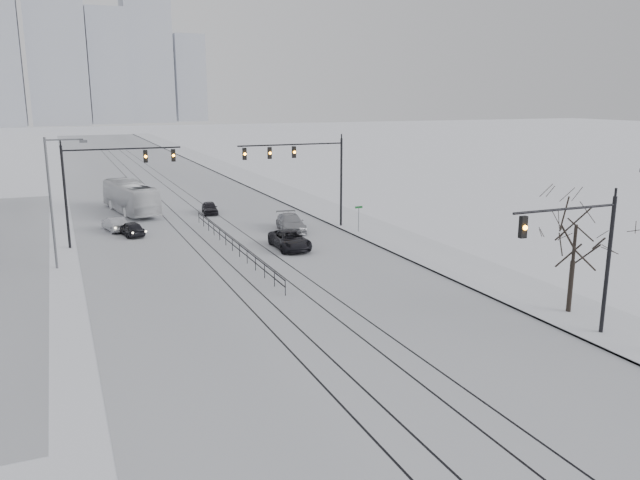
{
  "coord_description": "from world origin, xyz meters",
  "views": [
    {
      "loc": [
        -11.91,
        -15.49,
        11.63
      ],
      "look_at": [
        2.3,
        18.13,
        3.2
      ],
      "focal_mm": 35.0,
      "sensor_mm": 36.0,
      "label": 1
    }
  ],
  "objects_px": {
    "sedan_sb_inner": "(131,229)",
    "box_truck": "(130,198)",
    "traffic_mast_near": "(585,249)",
    "sedan_nb_right": "(291,223)",
    "sedan_nb_far": "(210,208)",
    "bare_tree": "(575,234)",
    "sedan_sb_outer": "(115,224)",
    "sedan_nb_front": "(290,240)"
  },
  "relations": [
    {
      "from": "sedan_nb_front",
      "to": "sedan_nb_right",
      "type": "distance_m",
      "value": 6.58
    },
    {
      "from": "traffic_mast_near",
      "to": "bare_tree",
      "type": "height_order",
      "value": "traffic_mast_near"
    },
    {
      "from": "sedan_sb_inner",
      "to": "sedan_nb_far",
      "type": "height_order",
      "value": "sedan_sb_inner"
    },
    {
      "from": "bare_tree",
      "to": "box_truck",
      "type": "distance_m",
      "value": 44.9
    },
    {
      "from": "traffic_mast_near",
      "to": "sedan_nb_far",
      "type": "relative_size",
      "value": 1.96
    },
    {
      "from": "bare_tree",
      "to": "box_truck",
      "type": "bearing_deg",
      "value": 114.35
    },
    {
      "from": "traffic_mast_near",
      "to": "box_truck",
      "type": "distance_m",
      "value": 46.76
    },
    {
      "from": "sedan_sb_inner",
      "to": "sedan_sb_outer",
      "type": "bearing_deg",
      "value": -77.87
    },
    {
      "from": "sedan_nb_front",
      "to": "bare_tree",
      "type": "bearing_deg",
      "value": -64.43
    },
    {
      "from": "sedan_sb_inner",
      "to": "sedan_nb_far",
      "type": "distance_m",
      "value": 11.35
    },
    {
      "from": "bare_tree",
      "to": "sedan_nb_right",
      "type": "relative_size",
      "value": 1.21
    },
    {
      "from": "sedan_sb_outer",
      "to": "sedan_nb_far",
      "type": "xyz_separation_m",
      "value": [
        9.65,
        4.89,
        -0.02
      ]
    },
    {
      "from": "sedan_sb_inner",
      "to": "sedan_nb_right",
      "type": "bearing_deg",
      "value": 153.84
    },
    {
      "from": "traffic_mast_near",
      "to": "sedan_nb_right",
      "type": "xyz_separation_m",
      "value": [
        -4.11,
        29.1,
        -3.83
      ]
    },
    {
      "from": "traffic_mast_near",
      "to": "sedan_nb_far",
      "type": "bearing_deg",
      "value": 102.36
    },
    {
      "from": "sedan_nb_front",
      "to": "sedan_nb_right",
      "type": "height_order",
      "value": "sedan_nb_right"
    },
    {
      "from": "traffic_mast_near",
      "to": "sedan_sb_outer",
      "type": "bearing_deg",
      "value": 117.64
    },
    {
      "from": "sedan_nb_right",
      "to": "sedan_nb_far",
      "type": "relative_size",
      "value": 1.42
    },
    {
      "from": "sedan_nb_far",
      "to": "box_truck",
      "type": "relative_size",
      "value": 0.32
    },
    {
      "from": "sedan_sb_outer",
      "to": "sedan_nb_right",
      "type": "distance_m",
      "value": 15.58
    },
    {
      "from": "sedan_sb_inner",
      "to": "box_truck",
      "type": "relative_size",
      "value": 0.32
    },
    {
      "from": "bare_tree",
      "to": "sedan_nb_far",
      "type": "bearing_deg",
      "value": 106.8
    },
    {
      "from": "sedan_nb_front",
      "to": "sedan_sb_outer",
      "type": "bearing_deg",
      "value": 135.93
    },
    {
      "from": "sedan_sb_inner",
      "to": "traffic_mast_near",
      "type": "bearing_deg",
      "value": 106.63
    },
    {
      "from": "traffic_mast_near",
      "to": "sedan_nb_right",
      "type": "relative_size",
      "value": 1.38
    },
    {
      "from": "sedan_sb_inner",
      "to": "bare_tree",
      "type": "bearing_deg",
      "value": 112.34
    },
    {
      "from": "bare_tree",
      "to": "sedan_nb_far",
      "type": "xyz_separation_m",
      "value": [
        -11.2,
        37.1,
        -3.88
      ]
    },
    {
      "from": "bare_tree",
      "to": "sedan_sb_outer",
      "type": "relative_size",
      "value": 1.6
    },
    {
      "from": "sedan_sb_inner",
      "to": "sedan_nb_front",
      "type": "distance_m",
      "value": 14.51
    },
    {
      "from": "sedan_sb_outer",
      "to": "box_truck",
      "type": "bearing_deg",
      "value": -117.02
    },
    {
      "from": "sedan_nb_right",
      "to": "sedan_nb_far",
      "type": "height_order",
      "value": "sedan_nb_right"
    },
    {
      "from": "traffic_mast_near",
      "to": "sedan_sb_outer",
      "type": "distance_m",
      "value": 39.94
    },
    {
      "from": "sedan_sb_inner",
      "to": "sedan_nb_right",
      "type": "height_order",
      "value": "sedan_nb_right"
    },
    {
      "from": "traffic_mast_near",
      "to": "sedan_nb_front",
      "type": "xyz_separation_m",
      "value": [
        -6.46,
        22.96,
        -3.86
      ]
    },
    {
      "from": "sedan_sb_inner",
      "to": "sedan_sb_outer",
      "type": "relative_size",
      "value": 0.97
    },
    {
      "from": "bare_tree",
      "to": "sedan_sb_outer",
      "type": "height_order",
      "value": "bare_tree"
    },
    {
      "from": "sedan_sb_inner",
      "to": "box_truck",
      "type": "bearing_deg",
      "value": -107.64
    },
    {
      "from": "sedan_sb_inner",
      "to": "box_truck",
      "type": "xyz_separation_m",
      "value": [
        1.24,
        11.22,
        0.95
      ]
    },
    {
      "from": "sedan_nb_right",
      "to": "sedan_nb_front",
      "type": "bearing_deg",
      "value": -102.09
    },
    {
      "from": "sedan_nb_far",
      "to": "sedan_sb_inner",
      "type": "bearing_deg",
      "value": -131.51
    },
    {
      "from": "sedan_sb_outer",
      "to": "sedan_nb_far",
      "type": "distance_m",
      "value": 10.82
    },
    {
      "from": "sedan_sb_outer",
      "to": "sedan_nb_front",
      "type": "distance_m",
      "value": 17.13
    }
  ]
}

